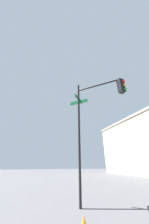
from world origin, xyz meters
The scene contains 1 object.
traffic_signal_near centered at (-6.13, -5.74, 4.47)m, with size 2.26×2.41×6.30m.
Camera 1 is at (-1.27, -8.61, 1.64)m, focal length 18.36 mm.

